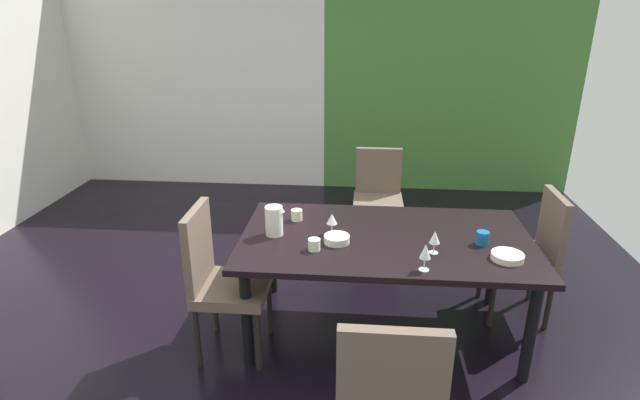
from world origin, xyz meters
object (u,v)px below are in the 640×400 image
(serving_bowl_near_window, at_px, (337,239))
(pitcher_near_shelf, at_px, (274,221))
(chair_left_near, at_px, (219,275))
(cup_right, at_px, (314,245))
(wine_glass_east, at_px, (425,252))
(wine_glass_front, at_px, (332,220))
(cup_rear, at_px, (297,215))
(cup_center, at_px, (482,238))
(dining_table, at_px, (385,246))
(serving_bowl_north, at_px, (507,256))
(chair_head_far, at_px, (378,193))
(chair_right_far, at_px, (531,248))
(wine_glass_left, at_px, (435,238))

(serving_bowl_near_window, height_order, pitcher_near_shelf, pitcher_near_shelf)
(chair_left_near, height_order, cup_right, chair_left_near)
(chair_left_near, distance_m, wine_glass_east, 1.28)
(wine_glass_front, bearing_deg, wine_glass_east, -38.83)
(cup_rear, relative_size, cup_center, 0.93)
(dining_table, xyz_separation_m, chair_left_near, (-1.04, -0.30, -0.10))
(serving_bowl_north, xyz_separation_m, pitcher_near_shelf, (-1.43, 0.22, 0.08))
(serving_bowl_near_window, xyz_separation_m, cup_center, (0.91, 0.06, 0.02))
(chair_head_far, bearing_deg, pitcher_near_shelf, 62.45)
(cup_right, bearing_deg, wine_glass_east, -17.10)
(chair_right_far, relative_size, cup_rear, 11.78)
(wine_glass_left, height_order, serving_bowl_near_window, wine_glass_left)
(chair_head_far, relative_size, cup_rear, 11.54)
(serving_bowl_north, relative_size, cup_center, 2.25)
(wine_glass_east, relative_size, cup_rear, 2.07)
(chair_right_far, distance_m, wine_glass_front, 1.44)
(dining_table, height_order, wine_glass_front, wine_glass_front)
(wine_glass_east, xyz_separation_m, wine_glass_left, (0.08, 0.22, -0.01))
(cup_center, height_order, pitcher_near_shelf, pitcher_near_shelf)
(wine_glass_east, xyz_separation_m, cup_rear, (-0.81, 0.65, -0.08))
(dining_table, relative_size, wine_glass_east, 11.51)
(chair_right_far, xyz_separation_m, chair_head_far, (-1.04, 1.04, -0.01))
(chair_right_far, bearing_deg, serving_bowl_near_window, 106.95)
(dining_table, height_order, chair_right_far, chair_right_far)
(chair_right_far, height_order, wine_glass_east, chair_right_far)
(chair_head_far, bearing_deg, serving_bowl_near_window, 78.26)
(cup_center, bearing_deg, chair_right_far, 39.22)
(wine_glass_east, bearing_deg, wine_glass_front, 141.17)
(serving_bowl_north, distance_m, pitcher_near_shelf, 1.45)
(dining_table, bearing_deg, pitcher_near_shelf, -177.57)
(chair_left_near, height_order, serving_bowl_near_window, chair_left_near)
(chair_left_near, distance_m, serving_bowl_north, 1.75)
(chair_left_near, bearing_deg, wine_glass_left, 93.80)
(chair_right_far, bearing_deg, wine_glass_east, 130.99)
(chair_left_near, relative_size, pitcher_near_shelf, 4.99)
(cup_right, bearing_deg, wine_glass_left, 1.66)
(chair_right_far, xyz_separation_m, pitcher_near_shelf, (-1.76, -0.33, 0.29))
(cup_rear, bearing_deg, chair_head_far, 61.77)
(cup_rear, height_order, cup_right, cup_rear)
(cup_center, bearing_deg, pitcher_near_shelf, 178.82)
(chair_right_far, bearing_deg, cup_center, 129.22)
(wine_glass_front, bearing_deg, chair_right_far, 11.44)
(dining_table, distance_m, serving_bowl_near_window, 0.35)
(cup_rear, height_order, pitcher_near_shelf, pitcher_near_shelf)
(chair_right_far, relative_size, wine_glass_left, 6.45)
(pitcher_near_shelf, bearing_deg, serving_bowl_north, -8.95)
(pitcher_near_shelf, bearing_deg, cup_right, -35.45)
(wine_glass_left, height_order, cup_center, wine_glass_left)
(wine_glass_front, xyz_separation_m, wine_glass_left, (0.63, -0.22, 0.00))
(chair_head_far, relative_size, wine_glass_east, 5.58)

